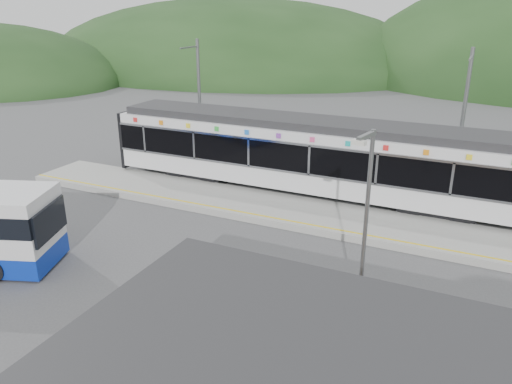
% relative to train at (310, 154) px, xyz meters
% --- Properties ---
extents(ground, '(120.00, 120.00, 0.00)m').
position_rel_train_xyz_m(ground, '(-0.62, -6.00, -2.06)').
color(ground, '#4C4C4F').
rests_on(ground, ground).
extents(hills, '(146.00, 149.00, 26.00)m').
position_rel_train_xyz_m(hills, '(5.57, -0.71, -2.06)').
color(hills, '#1E3D19').
rests_on(hills, ground).
extents(platform, '(26.00, 3.20, 0.30)m').
position_rel_train_xyz_m(platform, '(-0.62, -2.70, -1.91)').
color(platform, '#9E9E99').
rests_on(platform, ground).
extents(yellow_line, '(26.00, 0.10, 0.01)m').
position_rel_train_xyz_m(yellow_line, '(-0.62, -4.00, -1.76)').
color(yellow_line, yellow).
rests_on(yellow_line, platform).
extents(train, '(20.44, 3.01, 3.74)m').
position_rel_train_xyz_m(train, '(0.00, 0.00, 0.00)').
color(train, black).
rests_on(train, ground).
extents(catenary_mast_west, '(0.18, 1.80, 7.00)m').
position_rel_train_xyz_m(catenary_mast_west, '(-7.62, 2.56, 1.58)').
color(catenary_mast_west, slate).
rests_on(catenary_mast_west, ground).
extents(catenary_mast_east, '(0.18, 1.80, 7.00)m').
position_rel_train_xyz_m(catenary_mast_east, '(6.38, 2.56, 1.58)').
color(catenary_mast_east, slate).
rests_on(catenary_mast_east, ground).
extents(lamp_post, '(0.38, 1.03, 5.66)m').
position_rel_train_xyz_m(lamp_post, '(4.77, -9.12, 1.32)').
color(lamp_post, slate).
rests_on(lamp_post, ground).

